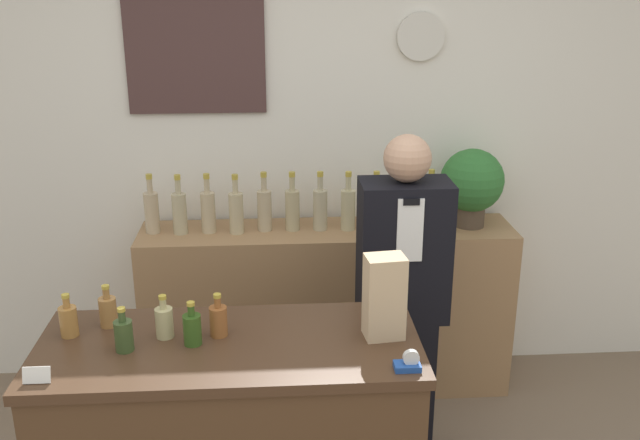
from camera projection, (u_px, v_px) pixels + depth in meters
name	position (u px, v px, depth m)	size (l,w,h in m)	color
back_wall	(303.00, 143.00, 3.91)	(5.20, 0.09, 2.70)	silver
back_shelf	(327.00, 309.00, 3.96)	(2.00, 0.41, 0.94)	#9E754C
shopkeeper	(401.00, 305.00, 3.28)	(0.40, 0.25, 1.59)	black
potted_plant	(472.00, 183.00, 3.78)	(0.34, 0.34, 0.42)	#4C3D2D
paper_bag	(384.00, 297.00, 2.59)	(0.15, 0.12, 0.32)	tan
tape_dispenser	(409.00, 363.00, 2.42)	(0.09, 0.06, 0.07)	#1E4799
price_card_left	(36.00, 375.00, 2.34)	(0.09, 0.02, 0.06)	white
counter_bottle_0	(68.00, 320.00, 2.63)	(0.07, 0.07, 0.17)	#A47035
counter_bottle_1	(108.00, 311.00, 2.70)	(0.07, 0.07, 0.17)	#9D6D38
counter_bottle_2	(124.00, 334.00, 2.53)	(0.07, 0.07, 0.17)	#364A23
counter_bottle_3	(164.00, 321.00, 2.62)	(0.07, 0.07, 0.17)	tan
counter_bottle_4	(192.00, 328.00, 2.57)	(0.07, 0.07, 0.17)	#30511B
counter_bottle_5	(218.00, 320.00, 2.63)	(0.07, 0.07, 0.17)	brown
shelf_bottle_0	(152.00, 211.00, 3.72)	(0.08, 0.08, 0.32)	tan
shelf_bottle_1	(180.00, 212.00, 3.71)	(0.08, 0.08, 0.32)	tan
shelf_bottle_2	(208.00, 211.00, 3.72)	(0.08, 0.08, 0.32)	tan
shelf_bottle_3	(236.00, 211.00, 3.71)	(0.08, 0.08, 0.32)	tan
shelf_bottle_4	(265.00, 209.00, 3.75)	(0.08, 0.08, 0.32)	tan
shelf_bottle_5	(292.00, 208.00, 3.76)	(0.08, 0.08, 0.32)	tan
shelf_bottle_6	(320.00, 208.00, 3.77)	(0.08, 0.08, 0.32)	tan
shelf_bottle_7	(348.00, 208.00, 3.77)	(0.08, 0.08, 0.32)	tan
shelf_bottle_8	(376.00, 208.00, 3.77)	(0.08, 0.08, 0.32)	tan
shelf_bottle_9	(403.00, 207.00, 3.78)	(0.08, 0.08, 0.32)	tan
shelf_bottle_10	(430.00, 205.00, 3.81)	(0.08, 0.08, 0.32)	tan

